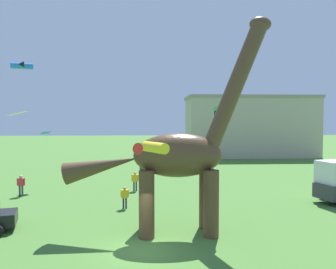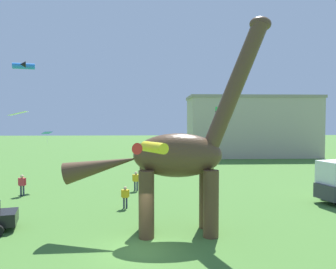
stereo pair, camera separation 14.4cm
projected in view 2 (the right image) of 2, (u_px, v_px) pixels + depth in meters
name	position (u px, v px, depth m)	size (l,w,h in m)	color
ground_plane	(141.00, 250.00, 16.35)	(240.00, 240.00, 0.00)	#42702D
dinosaur_sculpture	(177.00, 155.00, 18.74)	(11.51, 2.44, 12.03)	#513823
person_photographer	(125.00, 195.00, 24.01)	(0.59, 0.26, 1.57)	#2D3347
person_near_flyer	(136.00, 179.00, 29.90)	(0.64, 0.28, 1.72)	#2D3347
person_watching_child	(22.00, 183.00, 27.89)	(0.66, 0.29, 1.77)	#2D3347
kite_near_low	(220.00, 111.00, 34.90)	(0.92, 0.92, 0.93)	green
kite_drifting	(18.00, 113.00, 24.87)	(1.58, 1.91, 0.32)	white
kite_far_right	(47.00, 133.00, 31.25)	(1.06, 1.09, 1.14)	#287AE5
kite_trailing	(150.00, 148.00, 15.47)	(1.85, 1.80, 0.53)	yellow
kite_far_left	(23.00, 66.00, 36.65)	(2.39, 2.25, 0.68)	#287AE5
background_building_block	(251.00, 126.00, 58.64)	(22.03, 9.22, 10.37)	#B7A893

